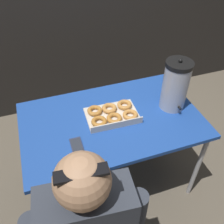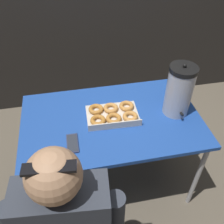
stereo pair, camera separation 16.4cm
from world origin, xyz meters
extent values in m
plane|color=brown|center=(0.00, 0.00, 0.00)|extent=(12.00, 12.00, 0.00)
cube|color=#1E479E|center=(0.00, 0.00, 0.70)|extent=(1.20, 0.75, 0.03)
cylinder|color=#ADADB2|center=(-0.56, -0.33, 0.34)|extent=(0.03, 0.03, 0.68)
cylinder|color=#ADADB2|center=(0.56, -0.33, 0.34)|extent=(0.03, 0.03, 0.68)
cylinder|color=#ADADB2|center=(-0.56, 0.33, 0.34)|extent=(0.03, 0.03, 0.68)
cylinder|color=#ADADB2|center=(0.56, 0.33, 0.34)|extent=(0.03, 0.03, 0.68)
cube|color=beige|center=(0.01, 0.02, 0.72)|extent=(0.36, 0.25, 0.02)
cube|color=beige|center=(0.01, -0.09, 0.74)|extent=(0.35, 0.02, 0.04)
torus|color=#B8762F|center=(-0.10, -0.03, 0.74)|extent=(0.13, 0.13, 0.03)
torus|color=#BD7B34|center=(0.01, -0.03, 0.74)|extent=(0.13, 0.13, 0.03)
torus|color=#CC8942|center=(0.12, -0.04, 0.74)|extent=(0.13, 0.13, 0.03)
torus|color=#BD7A33|center=(-0.09, 0.08, 0.74)|extent=(0.12, 0.12, 0.03)
torus|color=#CF8D46|center=(0.01, 0.07, 0.74)|extent=(0.13, 0.13, 0.03)
torus|color=#CB8942|center=(0.12, 0.07, 0.74)|extent=(0.14, 0.14, 0.03)
cylinder|color=#B7B7BC|center=(0.45, -0.01, 0.87)|extent=(0.17, 0.17, 0.33)
cylinder|color=black|center=(0.45, -0.01, 1.05)|extent=(0.18, 0.18, 0.03)
sphere|color=black|center=(0.45, -0.01, 1.08)|extent=(0.02, 0.02, 0.02)
cylinder|color=black|center=(0.45, -0.10, 0.77)|extent=(0.02, 0.04, 0.02)
cube|color=#2D334C|center=(-0.28, -0.17, 0.72)|extent=(0.07, 0.15, 0.01)
cube|color=#2D333D|center=(-0.28, -0.17, 0.72)|extent=(0.06, 0.13, 0.00)
sphere|color=tan|center=(-0.34, -0.68, 1.13)|extent=(0.20, 0.20, 0.20)
cube|color=black|center=(-0.34, -0.70, 1.21)|extent=(0.18, 0.06, 0.01)
cylinder|color=#333842|center=(-0.12, -0.70, 0.71)|extent=(0.08, 0.08, 0.47)
camera|label=1|loc=(-0.39, -1.16, 1.87)|focal=40.00mm
camera|label=2|loc=(-0.24, -1.20, 1.87)|focal=40.00mm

